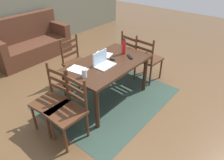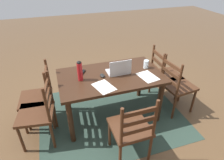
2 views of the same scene
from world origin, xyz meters
The scene contains 16 objects.
ground_plane centered at (0.00, 0.00, 0.00)m, with size 14.00×14.00×0.00m, color brown.
area_rug centered at (0.00, 0.00, 0.00)m, with size 2.20×1.78×0.01m, color #2D4238.
dining_table centered at (0.00, 0.00, 0.64)m, with size 1.46×0.85×0.74m.
chair_far_head centered at (0.00, 0.79, 0.46)m, with size 0.45×0.45×0.95m.
chair_right_far centered at (1.02, 0.17, 0.46)m, with size 0.50×0.50×0.95m.
chair_right_near centered at (1.02, -0.17, 0.46)m, with size 0.47×0.47×0.95m.
chair_left_far centered at (-1.02, 0.17, 0.46)m, with size 0.49×0.49×0.95m.
chair_left_near centered at (-1.02, -0.17, 0.46)m, with size 0.45×0.45×0.95m.
couch centered at (0.11, 2.63, 0.36)m, with size 1.80×0.80×1.00m.
laptop centered at (-0.13, -0.01, 0.79)m, with size 0.32×0.23×0.23m.
water_bottle centered at (0.42, 0.00, 0.89)m, with size 0.07×0.07×0.29m.
drinking_glass centered at (-0.57, -0.04, 0.80)m, with size 0.08×0.08×0.13m, color silver.
computer_mouse centered at (0.12, 0.00, 0.75)m, with size 0.06×0.10×0.03m, color black.
tv_remote centered at (0.38, -0.17, 0.75)m, with size 0.04×0.17×0.02m, color black.
paper_stack_left centered at (-0.48, 0.20, 0.74)m, with size 0.21×0.30×0.00m, color white.
paper_stack_right centered at (0.17, 0.26, 0.74)m, with size 0.21×0.30×0.00m, color white.
Camera 1 is at (-2.28, -1.98, 2.27)m, focal length 33.09 mm.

